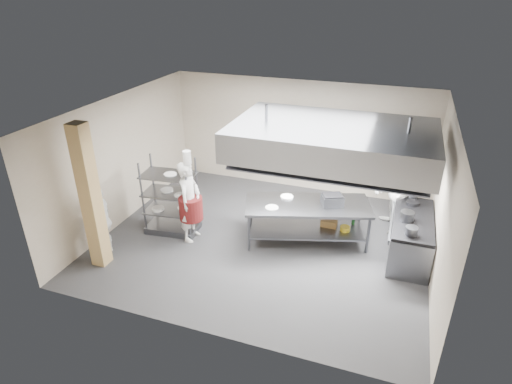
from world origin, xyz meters
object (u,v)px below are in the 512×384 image
(cooking_range, at_px, (410,237))
(stockpot, at_px, (407,216))
(chef_line, at_px, (393,191))
(griddle, at_px, (332,200))
(chef_head, at_px, (190,202))
(pass_rack, at_px, (170,197))
(island, at_px, (307,222))
(chef_plating, at_px, (102,221))

(cooking_range, bearing_deg, stockpot, -133.64)
(chef_line, xyz_separation_m, griddle, (-1.22, -0.95, 0.03))
(chef_head, bearing_deg, pass_rack, 73.00)
(pass_rack, xyz_separation_m, stockpot, (5.07, 0.62, 0.12))
(griddle, distance_m, stockpot, 1.55)
(chef_head, height_order, stockpot, chef_head)
(cooking_range, height_order, chef_line, chef_line)
(island, relative_size, stockpot, 9.72)
(chef_head, bearing_deg, island, -73.46)
(stockpot, bearing_deg, chef_plating, -161.87)
(chef_head, xyz_separation_m, chef_line, (4.17, 1.87, 0.06))
(chef_plating, relative_size, stockpot, 5.76)
(chef_line, bearing_deg, chef_head, -83.34)
(griddle, bearing_deg, chef_plating, -179.68)
(island, height_order, cooking_range, island)
(stockpot, bearing_deg, cooking_range, 46.36)
(chef_head, bearing_deg, cooking_range, -79.82)
(chef_line, relative_size, griddle, 4.43)
(chef_plating, bearing_deg, chef_line, 91.72)
(island, bearing_deg, chef_head, -179.42)
(griddle, bearing_deg, island, 170.16)
(chef_line, bearing_deg, cooking_range, 9.69)
(cooking_range, height_order, chef_plating, chef_plating)
(griddle, bearing_deg, cooking_range, -24.61)
(cooking_range, xyz_separation_m, chef_head, (-4.65, -0.94, 0.50))
(cooking_range, xyz_separation_m, chef_line, (-0.48, 0.93, 0.57))
(chef_line, bearing_deg, stockpot, -0.58)
(chef_head, bearing_deg, chef_plating, 127.83)
(stockpot, bearing_deg, griddle, 174.79)
(chef_plating, height_order, stockpot, chef_plating)
(pass_rack, bearing_deg, cooking_range, 2.08)
(griddle, bearing_deg, chef_line, 12.88)
(chef_plating, xyz_separation_m, griddle, (4.38, 2.08, 0.22))
(island, distance_m, stockpot, 2.12)
(pass_rack, relative_size, stockpot, 6.38)
(cooking_range, distance_m, stockpot, 0.61)
(island, height_order, pass_rack, pass_rack)
(island, distance_m, chef_plating, 4.36)
(island, relative_size, chef_plating, 1.69)
(pass_rack, relative_size, cooking_range, 0.88)
(chef_line, height_order, griddle, chef_line)
(island, bearing_deg, griddle, -1.93)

